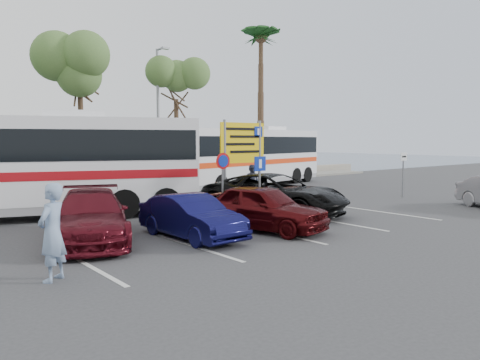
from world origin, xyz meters
TOP-DOWN VIEW (x-y plane):
  - ground at (0.00, 0.00)m, footprint 120.00×120.00m
  - kerb_strip at (0.00, 14.00)m, footprint 44.00×2.40m
  - seawall at (0.00, 16.00)m, footprint 48.00×0.80m
  - tree_mid at (-1.50, 14.00)m, footprint 3.20×3.20m
  - tree_right at (4.50, 14.00)m, footprint 3.20×3.20m
  - palm_tree at (11.50, 14.00)m, footprint 4.80×4.80m
  - street_lamp_right at (3.00, 13.52)m, footprint 0.45×1.15m
  - direction_sign at (1.00, 3.20)m, footprint 2.20×0.12m
  - sign_no_stop at (-0.60, 2.38)m, footprint 0.60×0.08m
  - sign_parking at (-0.20, 0.79)m, footprint 0.50×0.07m
  - sign_taxi at (9.80, 1.49)m, footprint 0.50×0.07m
  - lane_markings at (-1.14, -1.00)m, footprint 12.02×4.20m
  - coach_bus_left at (-6.50, 6.50)m, footprint 12.58×6.60m
  - coach_bus_right at (7.50, 10.39)m, footprint 12.00×4.91m
  - car_blue at (-3.60, -0.11)m, footprint 1.43×3.84m
  - car_maroon at (-6.00, 1.29)m, footprint 3.67×5.29m
  - car_red at (-1.20, -0.48)m, footprint 2.71×4.50m
  - suv_black at (1.20, 1.50)m, footprint 4.16×6.09m
  - pedestrian_near at (-7.97, -1.78)m, footprint 0.86×0.82m
  - pedestrian_far at (3.81, 5.96)m, footprint 0.95×1.00m

SIDE VIEW (x-z plane):
  - ground at x=0.00m, z-range 0.00..0.00m
  - lane_markings at x=-1.14m, z-range 0.00..0.01m
  - kerb_strip at x=0.00m, z-range 0.00..0.15m
  - seawall at x=0.00m, z-range 0.00..0.60m
  - car_blue at x=-3.60m, z-range 0.00..1.26m
  - car_maroon at x=-6.00m, z-range 0.00..1.42m
  - car_red at x=-1.20m, z-range 0.00..1.43m
  - suv_black at x=1.20m, z-range 0.00..1.55m
  - pedestrian_far at x=3.81m, z-range 0.00..1.63m
  - pedestrian_near at x=-7.97m, z-range 0.00..1.97m
  - sign_taxi at x=9.80m, z-range 0.32..2.52m
  - sign_parking at x=-0.20m, z-range 0.34..2.59m
  - sign_no_stop at x=-0.60m, z-range 0.40..2.75m
  - coach_bus_right at x=7.50m, z-range -0.13..3.53m
  - coach_bus_left at x=-6.50m, z-range -0.14..3.73m
  - direction_sign at x=1.00m, z-range 0.63..4.23m
  - street_lamp_right at x=3.00m, z-range 0.59..8.60m
  - tree_right at x=4.50m, z-range 2.47..9.87m
  - tree_mid at x=-1.50m, z-range 2.65..10.65m
  - palm_tree at x=11.50m, z-range 4.27..15.47m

